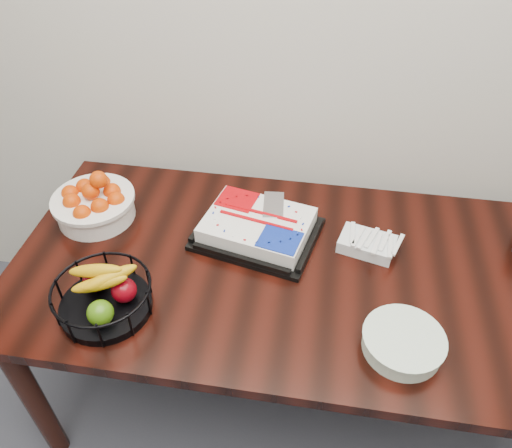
# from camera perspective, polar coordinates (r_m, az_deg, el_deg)

# --- Properties ---
(table) EXTENTS (1.80, 0.90, 0.75)m
(table) POSITION_cam_1_polar(r_m,az_deg,el_deg) (1.66, 4.07, -6.89)
(table) COLOR black
(table) RESTS_ON ground
(cake_tray) EXTENTS (0.45, 0.38, 0.08)m
(cake_tray) POSITION_cam_1_polar(r_m,az_deg,el_deg) (1.67, 0.17, -0.41)
(cake_tray) COLOR black
(cake_tray) RESTS_ON table
(tangerine_bowl) EXTENTS (0.28, 0.28, 0.18)m
(tangerine_bowl) POSITION_cam_1_polar(r_m,az_deg,el_deg) (1.81, -18.13, 2.68)
(tangerine_bowl) COLOR white
(tangerine_bowl) RESTS_ON table
(fruit_basket) EXTENTS (0.28, 0.28, 0.15)m
(fruit_basket) POSITION_cam_1_polar(r_m,az_deg,el_deg) (1.50, -17.10, -7.76)
(fruit_basket) COLOR black
(fruit_basket) RESTS_ON table
(plate_stack) EXTENTS (0.22, 0.22, 0.05)m
(plate_stack) POSITION_cam_1_polar(r_m,az_deg,el_deg) (1.43, 16.43, -12.87)
(plate_stack) COLOR white
(plate_stack) RESTS_ON table
(fork_bag) EXTENTS (0.20, 0.15, 0.05)m
(fork_bag) POSITION_cam_1_polar(r_m,az_deg,el_deg) (1.67, 12.58, -2.16)
(fork_bag) COLOR silver
(fork_bag) RESTS_ON table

